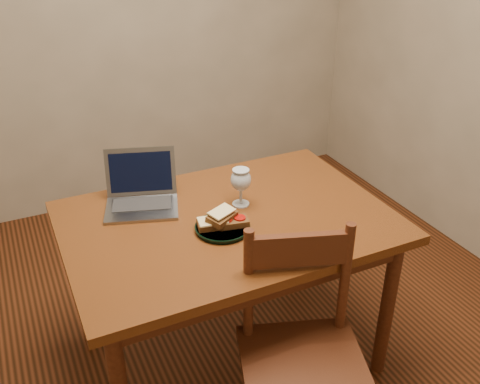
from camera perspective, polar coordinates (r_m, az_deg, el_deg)
name	(u,v)px	position (r m, az deg, el deg)	size (l,w,h in m)	color
floor	(232,337)	(2.71, -0.89, -15.26)	(3.20, 3.20, 0.02)	black
back_wall	(121,6)	(3.53, -12.58, 18.78)	(3.20, 0.02, 2.60)	gray
table	(228,236)	(2.20, -1.29, -4.69)	(1.30, 0.90, 0.74)	#42210B
chair	(303,348)	(1.95, 6.70, -16.23)	(0.54, 0.53, 0.46)	#38170B
plate	(223,228)	(2.08, -1.88, -3.85)	(0.22, 0.22, 0.02)	black
sandwich_cheese	(213,223)	(2.06, -2.93, -3.30)	(0.12, 0.07, 0.04)	#381E0C
sandwich_tomato	(233,221)	(2.07, -0.73, -3.10)	(0.11, 0.07, 0.04)	#381E0C
sandwich_top	(222,216)	(2.06, -1.96, -2.55)	(0.12, 0.07, 0.04)	#381E0C
milk_glass	(241,187)	(2.21, 0.09, 0.53)	(0.09, 0.09, 0.17)	white
laptop	(141,191)	(2.28, -10.49, 0.14)	(0.36, 0.35, 0.21)	slate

